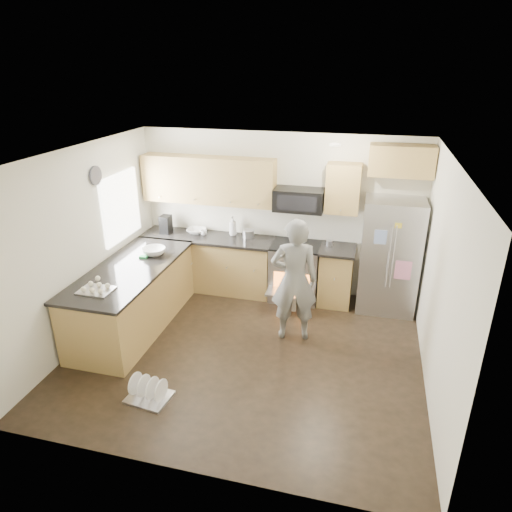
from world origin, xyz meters
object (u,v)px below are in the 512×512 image
(person, at_px, (294,280))
(dish_rack, at_px, (149,393))
(stove_range, at_px, (296,259))
(refrigerator, at_px, (389,256))

(person, height_order, dish_rack, person)
(stove_range, height_order, refrigerator, stove_range)
(stove_range, bearing_deg, dish_rack, -112.65)
(refrigerator, bearing_deg, person, -137.90)
(stove_range, xyz_separation_m, dish_rack, (-1.19, -2.85, -0.60))
(dish_rack, bearing_deg, person, 51.23)
(dish_rack, bearing_deg, stove_range, 67.35)
(refrigerator, relative_size, dish_rack, 3.38)
(stove_range, bearing_deg, person, -81.50)
(refrigerator, height_order, person, refrigerator)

